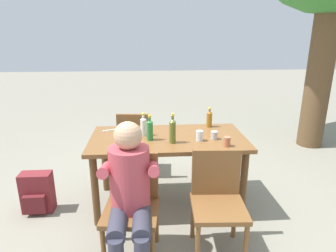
{
  "coord_description": "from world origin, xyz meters",
  "views": [
    {
      "loc": [
        -0.21,
        -2.87,
        1.81
      ],
      "look_at": [
        0.0,
        0.0,
        0.9
      ],
      "focal_mm": 31.38,
      "sensor_mm": 36.0,
      "label": 1
    }
  ],
  "objects": [
    {
      "name": "ground_plane",
      "position": [
        0.0,
        0.0,
        0.0
      ],
      "size": [
        24.0,
        24.0,
        0.0
      ],
      "primitive_type": "plane",
      "color": "gray"
    },
    {
      "name": "cup_glass",
      "position": [
        0.31,
        -0.14,
        0.83
      ],
      "size": [
        0.07,
        0.07,
        0.11
      ],
      "primitive_type": "cylinder",
      "color": "silver",
      "rests_on": "dining_table"
    },
    {
      "name": "person_in_white_shirt",
      "position": [
        -0.36,
        -0.83,
        0.66
      ],
      "size": [
        0.47,
        0.62,
        1.18
      ],
      "color": "#B7424C",
      "rests_on": "ground_plane"
    },
    {
      "name": "chair_far_left",
      "position": [
        -0.37,
        0.72,
        0.49
      ],
      "size": [
        0.48,
        0.48,
        0.87
      ],
      "color": "brown",
      "rests_on": "ground_plane"
    },
    {
      "name": "chair_near_right",
      "position": [
        0.37,
        -0.72,
        0.49
      ],
      "size": [
        0.46,
        0.46,
        0.87
      ],
      "color": "brown",
      "rests_on": "ground_plane"
    },
    {
      "name": "bottle_amber",
      "position": [
        0.5,
        0.31,
        0.88
      ],
      "size": [
        0.06,
        0.06,
        0.23
      ],
      "color": "#996019",
      "rests_on": "dining_table"
    },
    {
      "name": "cup_white",
      "position": [
        -0.41,
        -0.24,
        0.82
      ],
      "size": [
        0.07,
        0.07,
        0.08
      ],
      "primitive_type": "cylinder",
      "color": "white",
      "rests_on": "dining_table"
    },
    {
      "name": "chair_near_left",
      "position": [
        -0.35,
        -0.72,
        0.49
      ],
      "size": [
        0.49,
        0.49,
        0.87
      ],
      "color": "brown",
      "rests_on": "ground_plane"
    },
    {
      "name": "cup_steel",
      "position": [
        0.46,
        -0.1,
        0.82
      ],
      "size": [
        0.07,
        0.07,
        0.08
      ],
      "primitive_type": "cylinder",
      "color": "#B2B7BC",
      "rests_on": "dining_table"
    },
    {
      "name": "bottle_olive",
      "position": [
        0.03,
        -0.17,
        0.91
      ],
      "size": [
        0.06,
        0.06,
        0.3
      ],
      "color": "#566623",
      "rests_on": "dining_table"
    },
    {
      "name": "bottle_clear",
      "position": [
        -0.25,
        0.06,
        0.89
      ],
      "size": [
        0.06,
        0.06,
        0.25
      ],
      "color": "white",
      "rests_on": "dining_table"
    },
    {
      "name": "cup_terracotta",
      "position": [
        0.54,
        -0.3,
        0.83
      ],
      "size": [
        0.07,
        0.07,
        0.09
      ],
      "primitive_type": "cylinder",
      "color": "#BC6B47",
      "rests_on": "dining_table"
    },
    {
      "name": "dining_table",
      "position": [
        0.0,
        0.0,
        0.68
      ],
      "size": [
        1.61,
        0.84,
        0.78
      ],
      "color": "brown",
      "rests_on": "ground_plane"
    },
    {
      "name": "backpack_by_near_side",
      "position": [
        -1.38,
        -0.06,
        0.21
      ],
      "size": [
        0.32,
        0.22,
        0.44
      ],
      "color": "maroon",
      "rests_on": "ground_plane"
    },
    {
      "name": "bottle_green",
      "position": [
        -0.19,
        -0.08,
        0.89
      ],
      "size": [
        0.06,
        0.06,
        0.26
      ],
      "color": "#287A38",
      "rests_on": "dining_table"
    },
    {
      "name": "table_knife",
      "position": [
        -0.58,
        0.29,
        0.78
      ],
      "size": [
        0.23,
        0.12,
        0.01
      ],
      "color": "silver",
      "rests_on": "dining_table"
    }
  ]
}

